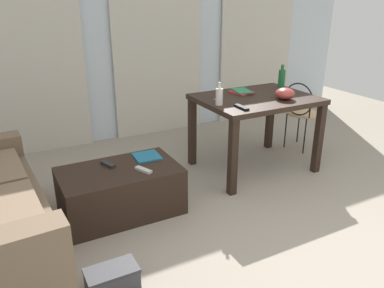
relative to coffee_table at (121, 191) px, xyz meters
The scene contains 16 objects.
ground_plane 1.18m from the coffee_table, 11.03° to the right, with size 8.08×8.08×0.00m, color gray.
wall_back 2.41m from the coffee_table, 58.39° to the left, with size 6.06×0.10×2.42m, color silver.
curtains 2.27m from the coffee_table, 57.18° to the left, with size 4.31×0.03×2.07m.
coffee_table is the anchor object (origin of this frame).
craft_table 1.62m from the coffee_table, ahead, with size 1.15×0.88×0.78m.
wire_chair 2.38m from the coffee_table, ahead, with size 0.38×0.41×0.82m.
bottle_near 1.24m from the coffee_table, ahead, with size 0.07×0.07×0.21m.
bottle_far 2.10m from the coffee_table, ahead, with size 0.07×0.07×0.27m.
bowl 1.84m from the coffee_table, ahead, with size 0.19×0.19×0.11m, color #9E3833.
book_stack 1.67m from the coffee_table, 15.73° to the left, with size 0.23×0.25×0.03m.
tv_remote_on_table 1.30m from the coffee_table, ahead, with size 0.05×0.19×0.02m, color black.
scissors 1.35m from the coffee_table, 15.81° to the left, with size 0.11×0.07×0.00m.
tv_remote_primary 0.25m from the coffee_table, 118.93° to the left, with size 0.05×0.15×0.02m, color #232326.
tv_remote_secondary 0.30m from the coffee_table, 39.17° to the right, with size 0.05×0.16×0.02m, color #B7B7B2.
magazine 0.38m from the coffee_table, 22.77° to the left, with size 0.22×0.23×0.01m, color #1E668C.
shoebox 0.95m from the coffee_table, 111.87° to the right, with size 0.33×0.19×0.16m.
Camera 1 is at (-1.96, -1.32, 1.75)m, focal length 35.98 mm.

